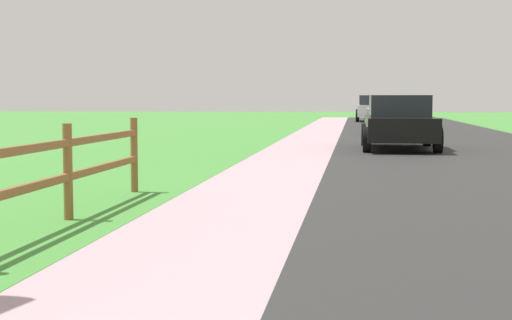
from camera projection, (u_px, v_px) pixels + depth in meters
ground_plane at (337, 144)px, 24.85m from camera, size 120.00×120.00×0.00m
road_asphalt at (441, 141)px, 26.38m from camera, size 7.00×66.00×0.01m
curb_concrete at (252, 140)px, 27.21m from camera, size 6.00×66.00×0.01m
grass_verge at (210, 139)px, 27.40m from camera, size 5.00×66.00×0.00m
parked_suv_black at (399, 122)px, 22.15m from camera, size 2.10×4.83×1.53m
parked_car_silver at (390, 115)px, 32.01m from camera, size 2.19×4.35×1.52m
parked_car_beige at (389, 111)px, 40.85m from camera, size 2.18×4.35×1.52m
parked_car_white at (372, 108)px, 49.12m from camera, size 2.00×4.88×1.65m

